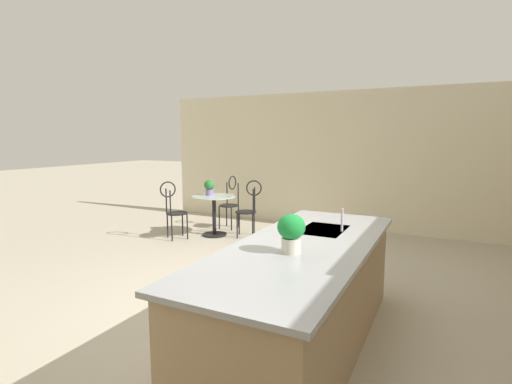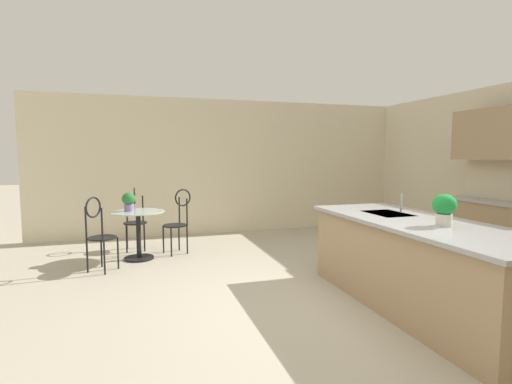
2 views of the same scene
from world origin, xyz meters
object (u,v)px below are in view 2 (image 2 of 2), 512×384
(chair_by_island, at_px, (99,230))
(potted_plant_on_table, at_px, (129,201))
(bistro_table, at_px, (138,230))
(chair_near_window, at_px, (178,218))
(potted_plant_counter_near, at_px, (444,208))
(chair_toward_desk, at_px, (135,216))

(chair_by_island, xyz_separation_m, potted_plant_on_table, (-0.58, 0.38, 0.33))
(bistro_table, relative_size, potted_plant_on_table, 2.85)
(potted_plant_on_table, bearing_deg, chair_by_island, -33.16)
(bistro_table, xyz_separation_m, chair_by_island, (0.53, -0.51, 0.13))
(chair_near_window, distance_m, chair_by_island, 1.34)
(potted_plant_on_table, distance_m, potted_plant_counter_near, 4.32)
(chair_by_island, distance_m, chair_toward_desk, 1.28)
(chair_toward_desk, xyz_separation_m, potted_plant_on_table, (0.62, -0.08, 0.33))
(potted_plant_counter_near, bearing_deg, potted_plant_on_table, -138.00)
(chair_near_window, xyz_separation_m, potted_plant_on_table, (0.15, -0.75, 0.33))
(chair_near_window, distance_m, chair_toward_desk, 0.81)
(potted_plant_counter_near, bearing_deg, chair_by_island, -128.79)
(chair_by_island, relative_size, potted_plant_counter_near, 3.43)
(chair_near_window, relative_size, chair_by_island, 1.00)
(chair_by_island, xyz_separation_m, chair_toward_desk, (-1.20, 0.46, 0.00))
(bistro_table, distance_m, potted_plant_on_table, 0.48)
(chair_by_island, bearing_deg, bistro_table, 136.03)
(chair_by_island, height_order, chair_toward_desk, same)
(chair_near_window, relative_size, potted_plant_on_table, 3.71)
(chair_near_window, height_order, chair_by_island, same)
(potted_plant_counter_near, bearing_deg, bistro_table, -138.83)
(potted_plant_on_table, bearing_deg, bistro_table, 67.56)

